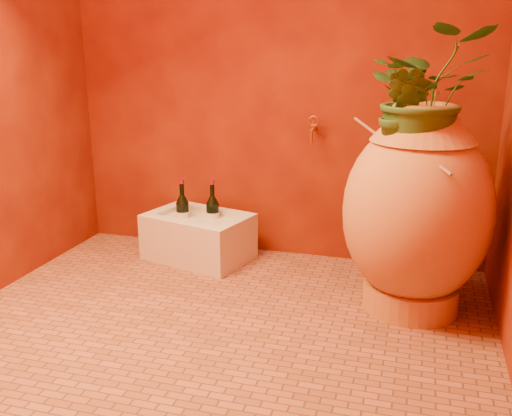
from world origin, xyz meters
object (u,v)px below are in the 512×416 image
(stone_basin, at_px, (199,238))
(wine_bottle_a, at_px, (213,215))
(amphora, at_px, (417,211))
(wall_tap, at_px, (313,128))
(wine_bottle_b, at_px, (182,212))
(wine_bottle_c, at_px, (183,214))

(stone_basin, bearing_deg, wine_bottle_a, 32.61)
(amphora, distance_m, wall_tap, 0.84)
(wine_bottle_b, xyz_separation_m, wall_tap, (0.78, 0.10, 0.54))
(amphora, relative_size, wine_bottle_c, 3.02)
(stone_basin, bearing_deg, wine_bottle_b, 150.51)
(wine_bottle_c, distance_m, wall_tap, 0.93)
(amphora, height_order, wall_tap, amphora)
(wine_bottle_b, distance_m, wall_tap, 0.96)
(wine_bottle_c, height_order, wall_tap, wall_tap)
(amphora, distance_m, wine_bottle_a, 1.26)
(amphora, relative_size, stone_basin, 1.48)
(wine_bottle_a, distance_m, wall_tap, 0.79)
(wine_bottle_a, relative_size, wine_bottle_b, 1.09)
(stone_basin, distance_m, wine_bottle_b, 0.20)
(amphora, xyz_separation_m, wine_bottle_b, (-1.39, 0.41, -0.24))
(stone_basin, distance_m, wine_bottle_c, 0.17)
(wine_bottle_c, bearing_deg, amphora, -14.15)
(wine_bottle_b, height_order, wall_tap, wall_tap)
(wine_bottle_b, relative_size, wall_tap, 2.06)
(wine_bottle_a, bearing_deg, wine_bottle_c, -167.80)
(wine_bottle_c, xyz_separation_m, wall_tap, (0.75, 0.17, 0.53))
(wine_bottle_c, bearing_deg, stone_basin, -5.62)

